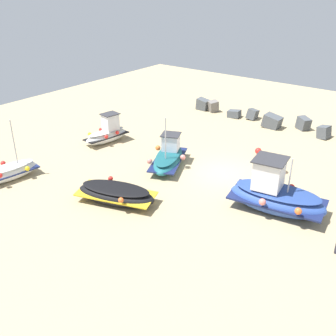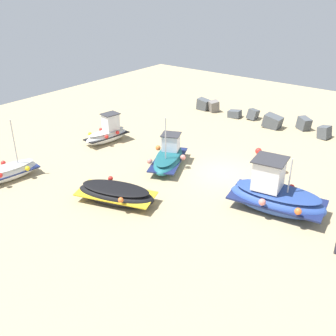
{
  "view_description": "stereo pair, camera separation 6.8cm",
  "coord_description": "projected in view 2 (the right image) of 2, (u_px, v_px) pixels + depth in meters",
  "views": [
    {
      "loc": [
        10.96,
        -20.24,
        11.4
      ],
      "look_at": [
        -2.13,
        -3.05,
        0.9
      ],
      "focal_mm": 42.53,
      "sensor_mm": 36.0,
      "label": 1
    },
    {
      "loc": [
        11.01,
        -20.2,
        11.4
      ],
      "look_at": [
        -2.13,
        -3.05,
        0.9
      ],
      "focal_mm": 42.53,
      "sensor_mm": 36.0,
      "label": 2
    }
  ],
  "objects": [
    {
      "name": "ground_plane",
      "position": [
        223.0,
        173.0,
        25.43
      ],
      "size": [
        49.44,
        49.44,
        0.0
      ],
      "primitive_type": "plane",
      "color": "tan"
    },
    {
      "name": "fishing_boat_0",
      "position": [
        107.0,
        133.0,
        29.87
      ],
      "size": [
        1.93,
        3.72,
        2.19
      ],
      "rotation": [
        0.0,
        0.0,
        1.41
      ],
      "color": "white",
      "rests_on": "ground_plane"
    },
    {
      "name": "fishing_boat_2",
      "position": [
        116.0,
        194.0,
        21.97
      ],
      "size": [
        4.86,
        3.02,
        1.05
      ],
      "rotation": [
        0.0,
        0.0,
        3.45
      ],
      "color": "black",
      "rests_on": "ground_plane"
    },
    {
      "name": "fishing_boat_3",
      "position": [
        169.0,
        157.0,
        26.14
      ],
      "size": [
        3.29,
        4.71,
        3.59
      ],
      "rotation": [
        0.0,
        0.0,
        1.98
      ],
      "color": "#1E6670",
      "rests_on": "ground_plane"
    },
    {
      "name": "fishing_boat_4",
      "position": [
        275.0,
        195.0,
        20.97
      ],
      "size": [
        5.37,
        2.84,
        3.25
      ],
      "rotation": [
        0.0,
        0.0,
        3.28
      ],
      "color": "#2D4C9E",
      "rests_on": "ground_plane"
    },
    {
      "name": "fishing_boat_5",
      "position": [
        10.0,
        172.0,
        24.43
      ],
      "size": [
        1.86,
        3.78,
        3.75
      ],
      "rotation": [
        0.0,
        0.0,
        4.57
      ],
      "color": "white",
      "rests_on": "ground_plane"
    },
    {
      "name": "breakwater_rocks",
      "position": [
        287.0,
        122.0,
        32.75
      ],
      "size": [
        17.48,
        2.67,
        1.31
      ],
      "color": "#4C5156",
      "rests_on": "ground_plane"
    },
    {
      "name": "mooring_buoy_0",
      "position": [
        282.0,
        167.0,
        25.3
      ],
      "size": [
        0.51,
        0.51,
        0.63
      ],
      "color": "#3F3F42",
      "rests_on": "ground_plane"
    },
    {
      "name": "mooring_buoy_1",
      "position": [
        258.0,
        151.0,
        27.77
      ],
      "size": [
        0.46,
        0.46,
        0.56
      ],
      "color": "#3F3F42",
      "rests_on": "ground_plane"
    }
  ]
}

